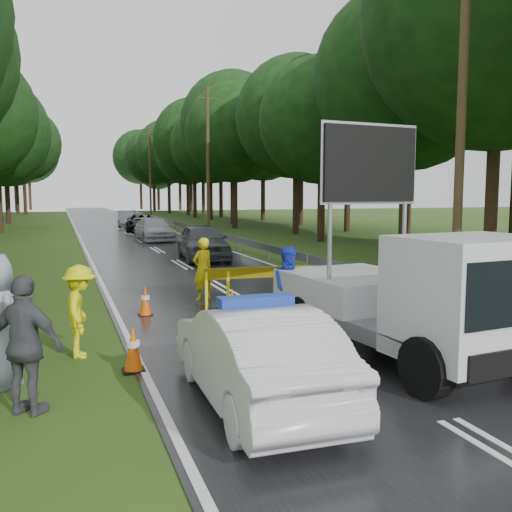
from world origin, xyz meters
name	(u,v)px	position (x,y,z in m)	size (l,w,h in m)	color
ground	(304,337)	(0.00, 0.00, 0.00)	(160.00, 160.00, 0.00)	#274513
road	(129,234)	(0.00, 30.00, 0.01)	(7.00, 140.00, 0.02)	black
guardrail	(182,225)	(3.70, 29.67, 0.55)	(0.12, 60.06, 0.70)	gray
utility_pole_near	(462,106)	(5.20, 2.00, 5.06)	(1.40, 0.24, 10.00)	#463420
utility_pole_mid	(208,160)	(5.20, 28.00, 5.06)	(1.40, 0.24, 10.00)	#463420
utility_pole_far	(150,172)	(5.20, 54.00, 5.06)	(1.40, 0.24, 10.00)	#463420
police_sedan	(256,356)	(-2.10, -3.14, 0.68)	(1.48, 4.12, 1.49)	silver
work_truck	(414,298)	(1.06, -2.17, 1.11)	(2.80, 5.35, 4.09)	gray
barrier	(260,278)	(-0.07, 2.44, 0.84)	(2.68, 0.28, 1.11)	#FFF40D
officer	(203,269)	(-0.96, 4.52, 0.84)	(0.61, 0.40, 1.68)	yellow
civilian	(290,289)	(-0.08, 0.50, 0.89)	(0.87, 0.67, 1.78)	#1C35B8
bystander_left	(80,311)	(-4.27, 0.00, 0.81)	(1.05, 0.61, 1.63)	#E6EE0C
bystander_mid	(26,345)	(-5.01, -2.50, 0.92)	(1.08, 0.45, 1.84)	#45474D
queue_car_first	(203,242)	(1.22, 13.40, 0.78)	(1.84, 4.56, 1.55)	#43474B
queue_car_second	(154,229)	(0.80, 23.87, 0.67)	(1.88, 4.62, 1.34)	#AEB1B6
queue_car_third	(141,223)	(1.18, 32.20, 0.65)	(2.17, 4.70, 1.31)	black
queue_car_fourth	(127,219)	(0.80, 38.20, 0.68)	(1.43, 4.11, 1.36)	#414549
cone_near_left	(133,349)	(-3.50, -1.15, 0.37)	(0.36, 0.36, 0.76)	black
cone_center	(232,306)	(-1.00, 1.66, 0.38)	(0.37, 0.37, 0.78)	black
cone_far	(287,285)	(1.40, 4.33, 0.31)	(0.30, 0.30, 0.64)	black
cone_left_mid	(145,301)	(-2.72, 3.00, 0.35)	(0.34, 0.34, 0.72)	black
cone_right	(370,287)	(3.43, 3.27, 0.31)	(0.30, 0.30, 0.64)	black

